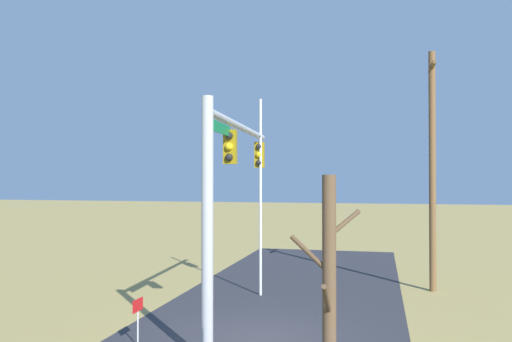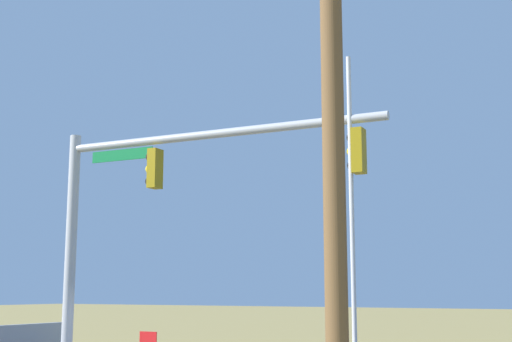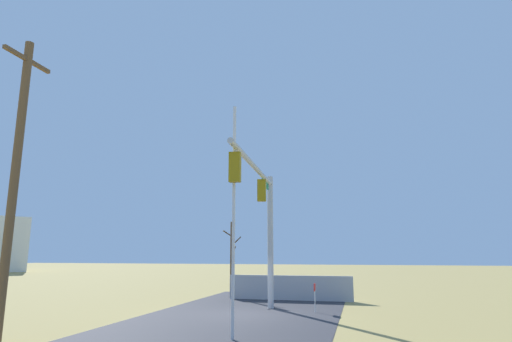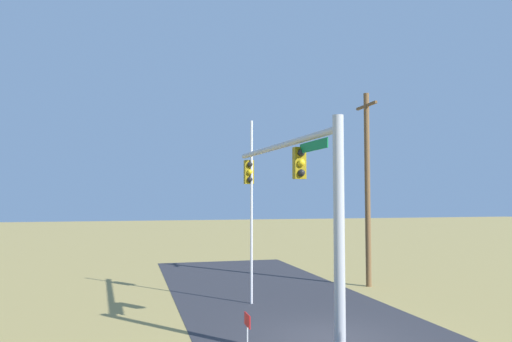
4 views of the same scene
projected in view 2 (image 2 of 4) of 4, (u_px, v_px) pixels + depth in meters
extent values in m
cylinder|color=#B2B5BA|center=(70.00, 257.00, 17.59)|extent=(0.28, 0.28, 6.26)
cylinder|color=#B2B5BA|center=(215.00, 134.00, 16.32)|extent=(8.23, 0.70, 0.20)
cube|color=#0F7238|center=(122.00, 155.00, 17.38)|extent=(1.80, 0.14, 0.28)
cube|color=#937A0F|center=(155.00, 169.00, 16.89)|extent=(0.26, 0.37, 0.96)
sphere|color=black|center=(150.00, 157.00, 17.01)|extent=(0.22, 0.22, 0.22)
sphere|color=yellow|center=(150.00, 169.00, 16.96)|extent=(0.22, 0.22, 0.22)
sphere|color=black|center=(150.00, 181.00, 16.91)|extent=(0.22, 0.22, 0.22)
cube|color=#937A0F|center=(359.00, 151.00, 14.74)|extent=(0.26, 0.37, 0.96)
sphere|color=black|center=(352.00, 138.00, 14.85)|extent=(0.22, 0.22, 0.22)
sphere|color=yellow|center=(352.00, 151.00, 14.80)|extent=(0.22, 0.22, 0.22)
sphere|color=black|center=(352.00, 165.00, 14.75)|extent=(0.22, 0.22, 0.22)
cylinder|color=silver|center=(352.00, 225.00, 14.48)|extent=(0.10, 0.10, 7.29)
cylinder|color=brown|center=(332.00, 90.00, 8.16)|extent=(0.26, 0.26, 9.24)
cube|color=red|center=(148.00, 338.00, 18.70)|extent=(0.56, 0.02, 0.32)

